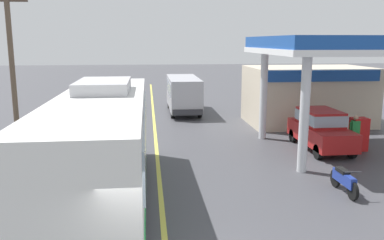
% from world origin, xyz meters
% --- Properties ---
extents(ground, '(120.00, 120.00, 0.00)m').
position_xyz_m(ground, '(0.00, 20.00, 0.00)').
color(ground, '#424247').
extents(lane_divider_stripe, '(0.16, 50.00, 0.01)m').
position_xyz_m(lane_divider_stripe, '(0.00, 15.00, 0.00)').
color(lane_divider_stripe, '#D8CC4C').
rests_on(lane_divider_stripe, ground).
extents(coach_bus_main, '(2.60, 11.04, 3.69)m').
position_xyz_m(coach_bus_main, '(-1.73, 5.16, 1.72)').
color(coach_bus_main, white).
rests_on(coach_bus_main, ground).
extents(gas_station_roadside, '(9.10, 11.95, 5.10)m').
position_xyz_m(gas_station_roadside, '(9.13, 14.38, 2.63)').
color(gas_station_roadside, '#194799').
rests_on(gas_station_roadside, ground).
extents(car_at_pump, '(1.70, 4.20, 1.82)m').
position_xyz_m(car_at_pump, '(7.49, 10.58, 1.01)').
color(car_at_pump, maroon).
rests_on(car_at_pump, ground).
extents(minibus_opposing_lane, '(2.04, 6.13, 2.44)m').
position_xyz_m(minibus_opposing_lane, '(2.10, 20.94, 1.47)').
color(minibus_opposing_lane, '#A5A5AD').
rests_on(minibus_opposing_lane, ground).
extents(motorcycle_parked_forecourt, '(0.55, 1.80, 0.92)m').
position_xyz_m(motorcycle_parked_forecourt, '(5.96, 5.18, 0.44)').
color(motorcycle_parked_forecourt, black).
rests_on(motorcycle_parked_forecourt, ground).
extents(pedestrian_near_pump, '(0.55, 0.22, 1.66)m').
position_xyz_m(pedestrian_near_pump, '(8.83, 9.97, 0.93)').
color(pedestrian_near_pump, '#33333F').
rests_on(pedestrian_near_pump, ground).
extents(car_trailing_behind_bus, '(1.70, 4.20, 1.82)m').
position_xyz_m(car_trailing_behind_bus, '(-2.33, 22.49, 1.01)').
color(car_trailing_behind_bus, '#B2B2B7').
rests_on(car_trailing_behind_bus, ground).
extents(utility_pole_roadside, '(1.80, 0.24, 7.28)m').
position_xyz_m(utility_pole_roadside, '(-6.50, 12.63, 3.82)').
color(utility_pole_roadside, brown).
rests_on(utility_pole_roadside, ground).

